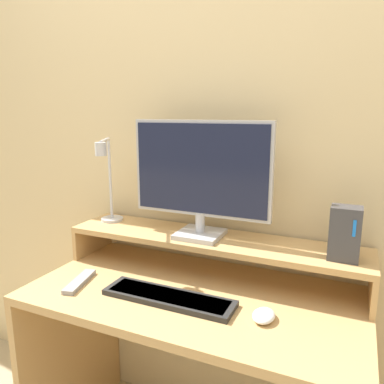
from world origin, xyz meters
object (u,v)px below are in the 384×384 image
at_px(keyboard, 168,297).
at_px(mouse, 264,316).
at_px(monitor, 200,175).
at_px(router_dock, 345,233).
at_px(remote_control, 80,281).
at_px(desk_lamp, 108,183).

distance_m(keyboard, mouse, 0.32).
distance_m(monitor, router_dock, 0.54).
bearing_deg(mouse, monitor, 142.09).
distance_m(router_dock, mouse, 0.37).
relative_size(monitor, remote_control, 2.84).
xyz_separation_m(monitor, desk_lamp, (-0.41, -0.02, -0.06)).
bearing_deg(mouse, desk_lamp, 163.08).
distance_m(desk_lamp, router_dock, 0.92).
relative_size(monitor, keyboard, 1.20).
distance_m(monitor, mouse, 0.54).
relative_size(keyboard, mouse, 4.81).
height_order(keyboard, mouse, mouse).
bearing_deg(desk_lamp, remote_control, -80.08).
height_order(monitor, router_dock, monitor).
relative_size(monitor, router_dock, 3.06).
distance_m(desk_lamp, keyboard, 0.56).
bearing_deg(keyboard, mouse, 1.89).
bearing_deg(desk_lamp, monitor, 3.46).
height_order(router_dock, remote_control, router_dock).
relative_size(router_dock, mouse, 1.88).
bearing_deg(mouse, remote_control, -177.05).
distance_m(router_dock, keyboard, 0.61).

